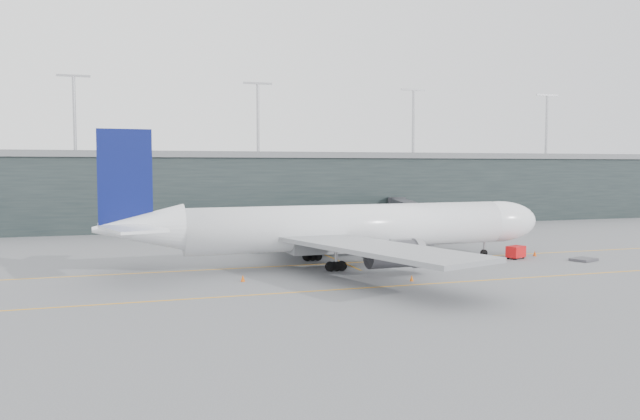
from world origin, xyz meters
name	(u,v)px	position (x,y,z in m)	size (l,w,h in m)	color
ground	(298,260)	(0.00, 0.00, 0.00)	(320.00, 320.00, 0.00)	#58595D
taxiline_a	(306,265)	(0.00, -4.00, 0.01)	(160.00, 0.25, 0.02)	orange
taxiline_b	(351,289)	(0.00, -20.00, 0.01)	(160.00, 0.25, 0.02)	orange
taxiline_lead_main	(294,241)	(5.00, 20.00, 0.01)	(0.25, 60.00, 0.02)	orange
terminal	(226,188)	(0.00, 58.00, 7.62)	(240.00, 36.00, 29.00)	black
main_aircraft	(347,228)	(5.04, -5.10, 4.60)	(58.44, 54.98, 16.41)	white
jet_bridge	(403,211)	(25.62, 22.38, 4.46)	(13.30, 43.02, 5.96)	#2C2C31
gse_cart	(516,252)	(28.09, -7.48, 0.95)	(2.94, 2.47, 1.71)	red
baggage_dolly	(584,259)	(35.46, -11.72, 0.19)	(3.10, 2.48, 0.31)	#3E3D43
uld_a	(256,245)	(-3.63, 9.07, 1.08)	(2.64, 2.31, 2.06)	#3E3E44
uld_b	(265,244)	(-1.76, 11.97, 0.86)	(2.16, 1.92, 1.64)	#3E3E44
uld_c	(289,244)	(1.53, 10.33, 0.94)	(2.08, 1.73, 1.79)	#3E3E44
cone_nose	(535,253)	(32.02, -6.21, 0.39)	(0.49, 0.49, 0.79)	#D5470B
cone_wing_stbd	(412,278)	(7.68, -18.00, 0.33)	(0.42, 0.42, 0.67)	orange
cone_wing_port	(353,246)	(11.29, 9.20, 0.34)	(0.43, 0.43, 0.68)	orange
cone_tail	(243,278)	(-9.65, -12.77, 0.37)	(0.47, 0.47, 0.75)	#CF510B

